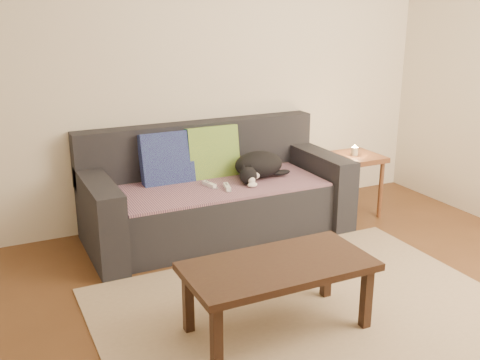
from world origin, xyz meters
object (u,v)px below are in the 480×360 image
at_px(cat, 258,166).
at_px(side_table, 354,166).
at_px(sofa, 215,197).
at_px(wii_remote_b, 227,187).
at_px(wii_remote_a, 209,184).
at_px(coffee_table, 278,272).

height_order(cat, side_table, cat).
distance_m(sofa, wii_remote_b, 0.26).
relative_size(wii_remote_a, side_table, 0.27).
bearing_deg(side_table, wii_remote_a, 178.22).
height_order(wii_remote_b, side_table, side_table).
relative_size(sofa, coffee_table, 1.97).
distance_m(wii_remote_a, side_table, 1.36).
bearing_deg(wii_remote_a, cat, -98.82).
xyz_separation_m(wii_remote_a, coffee_table, (-0.17, -1.42, -0.08)).
distance_m(sofa, side_table, 1.29).
distance_m(cat, side_table, 0.92).
xyz_separation_m(sofa, cat, (0.36, -0.06, 0.23)).
relative_size(cat, coffee_table, 0.47).
xyz_separation_m(cat, coffee_table, (-0.62, -1.45, -0.17)).
bearing_deg(cat, sofa, 164.06).
bearing_deg(side_table, cat, 175.12).
bearing_deg(cat, coffee_table, -119.28).
bearing_deg(wii_remote_a, side_table, -105.08).
height_order(cat, wii_remote_a, cat).
bearing_deg(wii_remote_b, wii_remote_a, 53.99).
relative_size(sofa, cat, 4.21).
distance_m(cat, coffee_table, 1.59).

